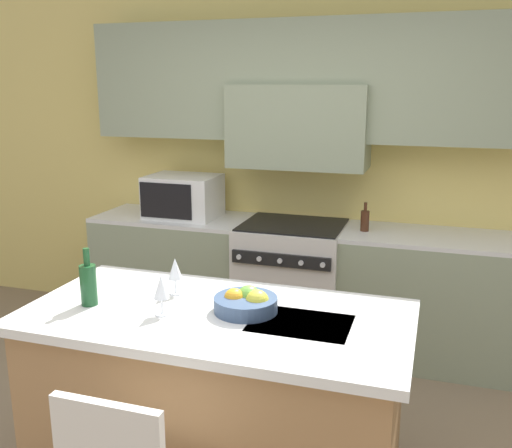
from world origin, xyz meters
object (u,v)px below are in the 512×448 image
Objects in this scene: oil_bottle_on_counter at (365,220)px; microwave at (183,196)px; wine_bottle at (88,283)px; wine_glass_far at (175,270)px; wine_glass_near at (161,288)px; fruit_bowl at (247,302)px; range_stove at (292,284)px.

microwave is at bearing 179.28° from oil_bottle_on_counter.
wine_bottle reaches higher than wine_glass_far.
wine_glass_near is at bearing -77.85° from wine_glass_far.
wine_bottle reaches higher than oil_bottle_on_counter.
microwave reaches higher than wine_glass_far.
fruit_bowl is 1.69m from oil_bottle_on_counter.
range_stove is 1.74m from fruit_bowl.
microwave is at bearing 112.04° from wine_glass_near.
microwave is 2.90× the size of wine_glass_far.
fruit_bowl is at bearing -13.79° from wine_glass_far.
wine_bottle reaches higher than wine_glass_near.
oil_bottle_on_counter is at bearing -0.72° from microwave.
range_stove is at bearing -179.92° from oil_bottle_on_counter.
oil_bottle_on_counter is at bearing 69.44° from wine_glass_near.
wine_bottle is at bearing -78.99° from microwave.
range_stove is at bearing 96.85° from fruit_bowl.
microwave is 1.84× the size of fruit_bowl.
oil_bottle_on_counter is at bearing 64.62° from wine_glass_far.
microwave reaches higher than wine_glass_near.
wine_glass_far is (0.69, -1.57, -0.04)m from microwave.
range_stove is at bearing 82.29° from wine_glass_far.
wine_glass_far is at bearing -97.71° from range_stove.
wine_glass_near is (0.74, -1.83, -0.04)m from microwave.
fruit_bowl is (1.09, -1.67, -0.12)m from microwave.
microwave is 1.71m from wine_glass_far.
microwave is 1.86m from wine_bottle.
wine_glass_near is 0.27m from wine_glass_far.
microwave is (-0.90, 0.02, 0.62)m from range_stove.
fruit_bowl is (0.35, 0.16, -0.08)m from wine_glass_near.
oil_bottle_on_counter is (1.42, -0.02, -0.09)m from microwave.
fruit_bowl is (0.20, -1.65, 0.50)m from range_stove.
oil_bottle_on_counter is at bearing 78.78° from fruit_bowl.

